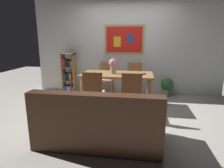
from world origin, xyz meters
name	(u,v)px	position (x,y,z in m)	size (l,w,h in m)	color
ground_plane	(120,112)	(0.00, 0.00, 0.00)	(12.00, 12.00, 0.00)	#B7B2A8
wall_back_with_painting	(127,47)	(0.00, 1.57, 1.30)	(5.20, 0.14, 2.60)	silver
dining_table	(117,78)	(-0.14, 0.47, 0.65)	(1.62, 0.85, 0.75)	#9E7042
dining_chair_near_left	(94,90)	(-0.51, -0.26, 0.54)	(0.40, 0.41, 0.91)	#9E7042
dining_chair_far_right	(134,77)	(0.24, 1.18, 0.54)	(0.40, 0.41, 0.91)	#9E7042
dining_chair_near_right	(132,91)	(0.24, -0.25, 0.54)	(0.40, 0.41, 0.91)	#9E7042
dining_chair_far_left	(106,76)	(-0.52, 1.18, 0.54)	(0.40, 0.41, 0.91)	#9E7042
leather_couch	(98,124)	(-0.19, -1.27, 0.31)	(1.80, 0.84, 0.84)	#472819
bookshelf	(69,75)	(-1.60, 1.24, 0.53)	(0.36, 0.28, 1.14)	#9E7042
potted_ivy	(167,86)	(1.12, 1.34, 0.28)	(0.34, 0.34, 0.56)	#B2ADA3
flower_vase	(113,65)	(-0.22, 0.46, 0.95)	(0.20, 0.19, 0.34)	tan
tv_remote	(143,74)	(0.46, 0.45, 0.76)	(0.13, 0.15, 0.02)	black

